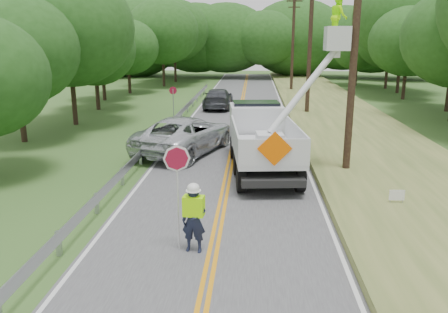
{
  "coord_description": "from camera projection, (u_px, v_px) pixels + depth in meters",
  "views": [
    {
      "loc": [
        1.04,
        -9.77,
        5.69
      ],
      "look_at": [
        0.0,
        6.0,
        1.5
      ],
      "focal_mm": 36.32,
      "sensor_mm": 36.0,
      "label": 1
    }
  ],
  "objects": [
    {
      "name": "utility_poles",
      "position": [
        324.0,
        44.0,
        25.69
      ],
      "size": [
        1.6,
        43.3,
        10.0
      ],
      "color": "black",
      "rests_on": "ground"
    },
    {
      "name": "flagger",
      "position": [
        193.0,
        215.0,
        12.12
      ],
      "size": [
        1.15,
        0.51,
        2.94
      ],
      "color": "#191E33",
      "rests_on": "road"
    },
    {
      "name": "stop_sign_permanent",
      "position": [
        173.0,
        99.0,
        30.27
      ],
      "size": [
        0.52,
        0.13,
        2.49
      ],
      "color": "#9D9FA5",
      "rests_on": "ground"
    },
    {
      "name": "tall_grass_verge",
      "position": [
        368.0,
        145.0,
        23.96
      ],
      "size": [
        7.0,
        96.0,
        0.3
      ],
      "primitive_type": "cube",
      "color": "#4E602C",
      "rests_on": "ground"
    },
    {
      "name": "guardrail",
      "position": [
        163.0,
        131.0,
        25.44
      ],
      "size": [
        0.18,
        48.0,
        0.77
      ],
      "color": "#9D9FA5",
      "rests_on": "ground"
    },
    {
      "name": "suv_darkgrey",
      "position": [
        218.0,
        98.0,
        36.98
      ],
      "size": [
        2.24,
        5.46,
        1.58
      ],
      "primitive_type": "imported",
      "rotation": [
        0.0,
        0.0,
        3.14
      ],
      "color": "#3D4046",
      "rests_on": "road"
    },
    {
      "name": "suv_silver",
      "position": [
        185.0,
        134.0,
        22.77
      ],
      "size": [
        5.05,
        7.24,
        1.84
      ],
      "primitive_type": "imported",
      "rotation": [
        0.0,
        0.0,
        2.81
      ],
      "color": "silver",
      "rests_on": "road"
    },
    {
      "name": "treeline_horizon",
      "position": [
        241.0,
        38.0,
        64.01
      ],
      "size": [
        56.7,
        14.69,
        11.54
      ],
      "color": "#204A17",
      "rests_on": "ground"
    },
    {
      "name": "yard_sign",
      "position": [
        397.0,
        196.0,
        15.14
      ],
      "size": [
        0.51,
        0.04,
        0.74
      ],
      "color": "white",
      "rests_on": "ground"
    },
    {
      "name": "road",
      "position": [
        234.0,
        145.0,
        24.45
      ],
      "size": [
        7.2,
        96.0,
        0.03
      ],
      "color": "#474649",
      "rests_on": "ground"
    },
    {
      "name": "bucket_truck",
      "position": [
        264.0,
        130.0,
        20.35
      ],
      "size": [
        4.93,
        7.75,
        7.27
      ],
      "color": "black",
      "rests_on": "road"
    },
    {
      "name": "ground",
      "position": [
        208.0,
        280.0,
        10.95
      ],
      "size": [
        140.0,
        140.0,
        0.0
      ],
      "primitive_type": "plane",
      "color": "#355924",
      "rests_on": "ground"
    },
    {
      "name": "treeline_left",
      "position": [
        119.0,
        38.0,
        38.6
      ],
      "size": [
        10.9,
        55.41,
        10.3
      ],
      "color": "#332319",
      "rests_on": "ground"
    }
  ]
}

